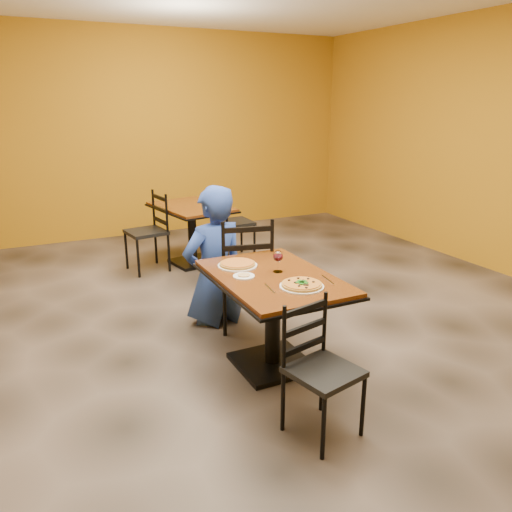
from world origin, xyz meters
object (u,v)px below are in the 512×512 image
chair_main_near (324,372)px  diner (214,255)px  plate_far (238,265)px  side_plate (244,276)px  plate_main (302,286)px  wine_glass (278,260)px  chair_second_right (234,223)px  chair_main_far (243,271)px  table_main (273,299)px  pizza_main (302,284)px  table_second (192,221)px  chair_second_left (146,232)px  pizza_far (237,264)px

chair_main_near → diner: diner is taller
plate_far → diner: bearing=84.2°
side_plate → chair_main_near: bearing=-84.0°
diner → plate_main: bearing=86.9°
plate_far → side_plate: bearing=-103.5°
chair_main_near → wine_glass: wine_glass is taller
chair_second_right → chair_main_far: bearing=157.1°
wine_glass → table_main: bearing=-141.0°
chair_second_right → wine_glass: chair_second_right is taller
chair_main_near → pizza_main: (0.18, 0.57, 0.35)m
side_plate → table_second: bearing=79.2°
table_second → pizza_main: pizza_main is taller
table_main → chair_second_right: bearing=72.1°
chair_second_left → plate_far: chair_second_left is taller
chair_main_near → diner: bearing=76.3°
table_main → wine_glass: 0.30m
table_second → chair_second_right: 0.58m
table_main → diner: size_ratio=0.96×
pizza_far → table_second: bearing=79.5°
side_plate → wine_glass: size_ratio=0.89×
diner → wine_glass: diner is taller
table_main → table_second: same height
diner → chair_second_right: bearing=-128.6°
chair_second_left → pizza_main: chair_second_left is taller
pizza_far → chair_main_near: bearing=-88.1°
plate_main → pizza_main: 0.02m
chair_second_right → side_plate: chair_second_right is taller
diner → pizza_far: size_ratio=4.58×
chair_main_near → chair_main_far: chair_main_far is taller
side_plate → chair_second_right: bearing=67.8°
chair_main_near → plate_far: (-0.04, 1.19, 0.33)m
table_main → pizza_main: pizza_main is taller
chair_second_right → pizza_far: bearing=155.5°
chair_main_far → chair_second_left: (-0.40, 1.91, -0.04)m
side_plate → wine_glass: bearing=-1.9°
chair_second_left → diner: bearing=-1.5°
table_second → chair_second_right: (0.58, 0.00, -0.08)m
chair_main_far → plate_main: bearing=100.1°
chair_main_near → plate_far: 1.23m
table_second → chair_second_right: size_ratio=1.28×
wine_glass → plate_main: bearing=-90.8°
chair_main_far → table_main: bearing=94.4°
chair_main_far → pizza_main: chair_main_far is taller
table_second → chair_main_near: (-0.41, -3.59, -0.13)m
chair_main_far → chair_second_right: chair_main_far is taller
plate_far → chair_main_far: bearing=61.0°
chair_second_right → table_second: bearing=88.6°
chair_main_near → pizza_far: (-0.04, 1.19, 0.35)m
chair_main_far → diner: (-0.20, 0.20, 0.12)m
pizza_main → table_second: bearing=85.6°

